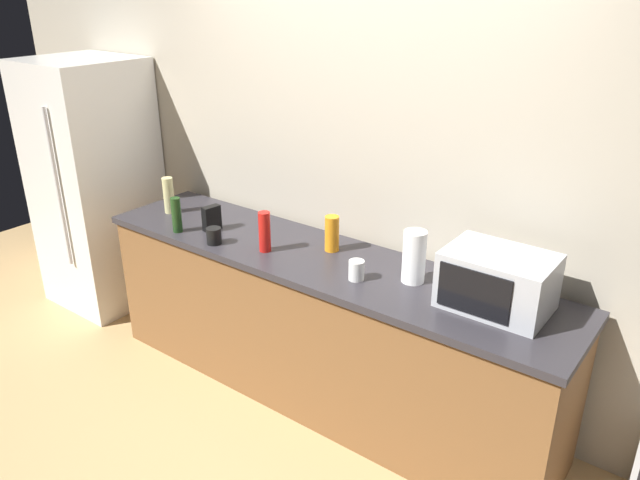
{
  "coord_description": "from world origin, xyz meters",
  "views": [
    {
      "loc": [
        1.83,
        -2.03,
        2.32
      ],
      "look_at": [
        0.0,
        0.4,
        1.0
      ],
      "focal_mm": 34.56,
      "sensor_mm": 36.0,
      "label": 1
    }
  ],
  "objects_px": {
    "paper_towel_roll": "(414,257)",
    "bottle_wine": "(177,215)",
    "cordless_phone": "(212,218)",
    "microwave": "(497,281)",
    "mug_black": "(214,236)",
    "refrigerator": "(96,185)",
    "mug_white": "(356,270)",
    "bottle_vinegar": "(169,195)",
    "bottle_dish_soap": "(332,234)",
    "bottle_hot_sauce": "(265,232)"
  },
  "relations": [
    {
      "from": "paper_towel_roll",
      "to": "bottle_wine",
      "type": "relative_size",
      "value": 1.27
    },
    {
      "from": "cordless_phone",
      "to": "bottle_wine",
      "type": "distance_m",
      "value": 0.21
    },
    {
      "from": "microwave",
      "to": "mug_black",
      "type": "xyz_separation_m",
      "value": [
        -1.57,
        -0.27,
        -0.09
      ]
    },
    {
      "from": "refrigerator",
      "to": "mug_white",
      "type": "xyz_separation_m",
      "value": [
        2.36,
        -0.11,
        0.05
      ]
    },
    {
      "from": "mug_white",
      "to": "microwave",
      "type": "bearing_deg",
      "value": 12.93
    },
    {
      "from": "bottle_vinegar",
      "to": "mug_black",
      "type": "height_order",
      "value": "bottle_vinegar"
    },
    {
      "from": "paper_towel_roll",
      "to": "mug_white",
      "type": "xyz_separation_m",
      "value": [
        -0.24,
        -0.16,
        -0.08
      ]
    },
    {
      "from": "refrigerator",
      "to": "bottle_wine",
      "type": "distance_m",
      "value": 1.18
    },
    {
      "from": "bottle_wine",
      "to": "cordless_phone",
      "type": "bearing_deg",
      "value": 45.16
    },
    {
      "from": "bottle_wine",
      "to": "mug_black",
      "type": "distance_m",
      "value": 0.31
    },
    {
      "from": "paper_towel_roll",
      "to": "bottle_dish_soap",
      "type": "distance_m",
      "value": 0.55
    },
    {
      "from": "refrigerator",
      "to": "bottle_dish_soap",
      "type": "bearing_deg",
      "value": 3.08
    },
    {
      "from": "bottle_hot_sauce",
      "to": "mug_black",
      "type": "height_order",
      "value": "bottle_hot_sauce"
    },
    {
      "from": "bottle_vinegar",
      "to": "microwave",
      "type": "bearing_deg",
      "value": 2.29
    },
    {
      "from": "cordless_phone",
      "to": "mug_black",
      "type": "relative_size",
      "value": 1.58
    },
    {
      "from": "mug_black",
      "to": "microwave",
      "type": "bearing_deg",
      "value": 9.67
    },
    {
      "from": "refrigerator",
      "to": "cordless_phone",
      "type": "bearing_deg",
      "value": -3.55
    },
    {
      "from": "refrigerator",
      "to": "bottle_hot_sauce",
      "type": "relative_size",
      "value": 7.85
    },
    {
      "from": "cordless_phone",
      "to": "mug_white",
      "type": "height_order",
      "value": "cordless_phone"
    },
    {
      "from": "cordless_phone",
      "to": "bottle_wine",
      "type": "height_order",
      "value": "bottle_wine"
    },
    {
      "from": "cordless_phone",
      "to": "bottle_hot_sauce",
      "type": "height_order",
      "value": "bottle_hot_sauce"
    },
    {
      "from": "paper_towel_roll",
      "to": "mug_black",
      "type": "relative_size",
      "value": 2.84
    },
    {
      "from": "bottle_vinegar",
      "to": "mug_black",
      "type": "distance_m",
      "value": 0.62
    },
    {
      "from": "refrigerator",
      "to": "paper_towel_roll",
      "type": "height_order",
      "value": "refrigerator"
    },
    {
      "from": "mug_black",
      "to": "paper_towel_roll",
      "type": "bearing_deg",
      "value": 13.33
    },
    {
      "from": "microwave",
      "to": "bottle_dish_soap",
      "type": "bearing_deg",
      "value": 176.36
    },
    {
      "from": "microwave",
      "to": "bottle_hot_sauce",
      "type": "relative_size",
      "value": 2.09
    },
    {
      "from": "bottle_wine",
      "to": "mug_black",
      "type": "bearing_deg",
      "value": 1.05
    },
    {
      "from": "mug_white",
      "to": "mug_black",
      "type": "height_order",
      "value": "mug_white"
    },
    {
      "from": "bottle_hot_sauce",
      "to": "mug_white",
      "type": "xyz_separation_m",
      "value": [
        0.6,
        0.01,
        -0.06
      ]
    },
    {
      "from": "refrigerator",
      "to": "bottle_vinegar",
      "type": "xyz_separation_m",
      "value": [
        0.86,
        -0.04,
        0.12
      ]
    },
    {
      "from": "refrigerator",
      "to": "bottle_wine",
      "type": "height_order",
      "value": "refrigerator"
    },
    {
      "from": "bottle_vinegar",
      "to": "mug_white",
      "type": "relative_size",
      "value": 2.26
    },
    {
      "from": "cordless_phone",
      "to": "mug_black",
      "type": "bearing_deg",
      "value": -32.13
    },
    {
      "from": "bottle_wine",
      "to": "mug_black",
      "type": "relative_size",
      "value": 2.24
    },
    {
      "from": "mug_black",
      "to": "refrigerator",
      "type": "bearing_deg",
      "value": 171.45
    },
    {
      "from": "cordless_phone",
      "to": "mug_black",
      "type": "xyz_separation_m",
      "value": [
        0.16,
        -0.14,
        -0.03
      ]
    },
    {
      "from": "bottle_hot_sauce",
      "to": "bottle_vinegar",
      "type": "height_order",
      "value": "bottle_vinegar"
    },
    {
      "from": "cordless_phone",
      "to": "mug_white",
      "type": "relative_size",
      "value": 1.45
    },
    {
      "from": "bottle_dish_soap",
      "to": "bottle_wine",
      "type": "bearing_deg",
      "value": -159.5
    },
    {
      "from": "bottle_dish_soap",
      "to": "cordless_phone",
      "type": "bearing_deg",
      "value": -165.79
    },
    {
      "from": "bottle_hot_sauce",
      "to": "mug_white",
      "type": "bearing_deg",
      "value": 1.31
    },
    {
      "from": "cordless_phone",
      "to": "mug_black",
      "type": "height_order",
      "value": "cordless_phone"
    },
    {
      "from": "bottle_hot_sauce",
      "to": "bottle_dish_soap",
      "type": "xyz_separation_m",
      "value": [
        0.29,
        0.23,
        -0.01
      ]
    },
    {
      "from": "mug_white",
      "to": "mug_black",
      "type": "xyz_separation_m",
      "value": [
        -0.9,
        -0.11,
        -0.0
      ]
    },
    {
      "from": "paper_towel_roll",
      "to": "mug_black",
      "type": "distance_m",
      "value": 1.17
    },
    {
      "from": "paper_towel_roll",
      "to": "bottle_dish_soap",
      "type": "height_order",
      "value": "paper_towel_roll"
    },
    {
      "from": "cordless_phone",
      "to": "mug_white",
      "type": "distance_m",
      "value": 1.06
    },
    {
      "from": "cordless_phone",
      "to": "bottle_dish_soap",
      "type": "bearing_deg",
      "value": 22.94
    },
    {
      "from": "microwave",
      "to": "bottle_vinegar",
      "type": "distance_m",
      "value": 2.16
    }
  ]
}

